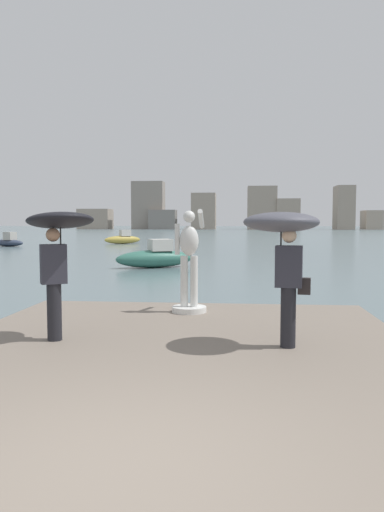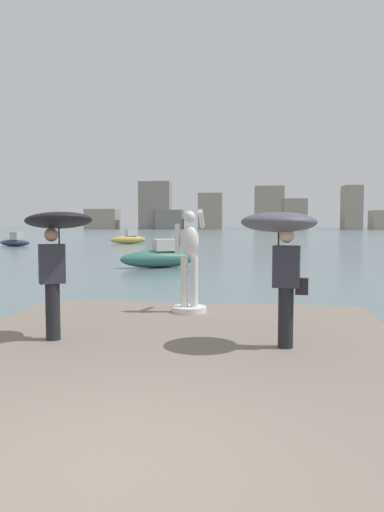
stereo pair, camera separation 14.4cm
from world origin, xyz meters
name	(u,v)px [view 2 (the right image)]	position (x,y,z in m)	size (l,w,h in m)	color
ground_plane	(233,247)	(0.00, 40.00, 0.00)	(400.00, 400.00, 0.00)	slate
pier	(157,391)	(0.00, 2.20, 0.20)	(7.07, 10.40, 0.40)	slate
statue_white_figure	(189,268)	(-0.08, 6.30, 1.29)	(0.70, 0.91, 2.08)	silver
onlooker_left	(57,239)	(-1.85, 3.81, 1.95)	(1.39, 1.40, 2.02)	black
onlooker_right	(281,237)	(1.55, 3.70, 2.00)	(1.26, 1.26, 1.98)	black
boat_near	(160,257)	(-3.07, 19.96, 0.51)	(3.96, 2.81, 1.37)	#336B5B
boat_far	(15,242)	(-19.57, 38.80, 0.43)	(3.59, 2.19, 1.29)	#2D384C
boat_leftward	(129,239)	(-10.53, 44.79, 0.50)	(3.61, 2.97, 1.40)	#B2993D
distant_skyline	(230,211)	(-3.42, 138.72, 5.20)	(87.43, 11.32, 13.83)	gray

